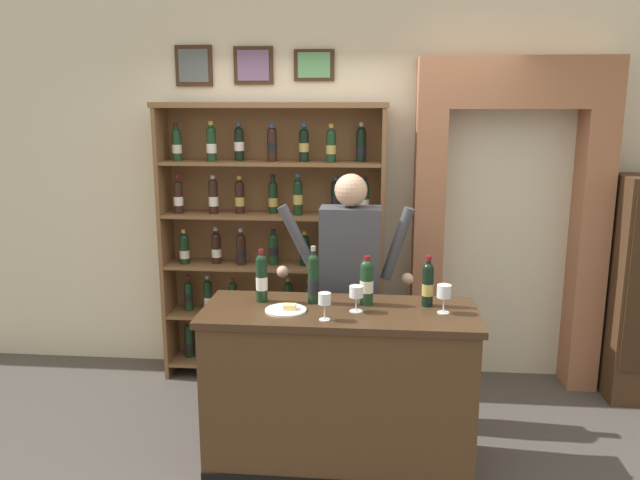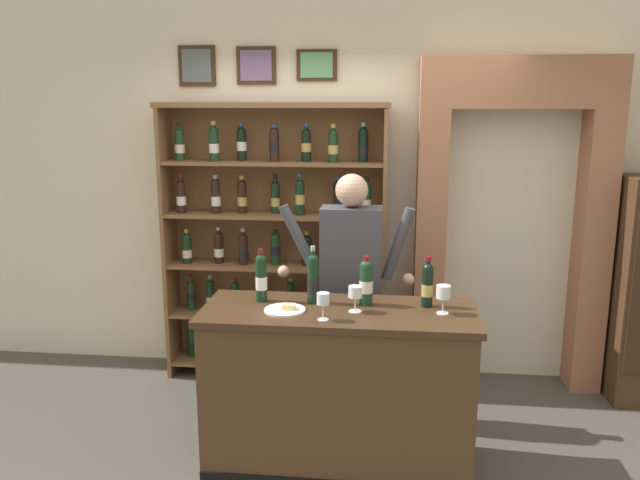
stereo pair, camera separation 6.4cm
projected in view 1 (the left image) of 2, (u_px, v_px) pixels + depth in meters
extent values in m
cube|color=#47423D|center=(327.00, 464.00, 3.86)|extent=(14.00, 14.00, 0.02)
cube|color=beige|center=(344.00, 170.00, 4.99)|extent=(12.00, 0.16, 3.24)
cube|color=#382316|center=(194.00, 66.00, 4.83)|extent=(0.29, 0.02, 0.30)
cube|color=#4E5A5B|center=(193.00, 66.00, 4.82)|extent=(0.23, 0.01, 0.24)
cube|color=#382316|center=(253.00, 65.00, 4.79)|extent=(0.30, 0.02, 0.28)
cube|color=slate|center=(253.00, 65.00, 4.78)|extent=(0.24, 0.01, 0.22)
cube|color=#382316|center=(314.00, 65.00, 4.75)|extent=(0.30, 0.02, 0.23)
cube|color=#559761|center=(314.00, 65.00, 4.74)|extent=(0.24, 0.01, 0.18)
cube|color=brown|center=(167.00, 243.00, 4.93)|extent=(0.03, 0.32, 2.14)
cube|color=brown|center=(382.00, 247.00, 4.78)|extent=(0.03, 0.32, 2.14)
cube|color=brown|center=(276.00, 241.00, 5.00)|extent=(1.70, 0.02, 2.14)
cube|color=brown|center=(274.00, 362.00, 5.06)|extent=(1.64, 0.30, 0.02)
cylinder|color=black|center=(189.00, 343.00, 5.12)|extent=(0.08, 0.08, 0.24)
sphere|color=black|center=(189.00, 328.00, 5.10)|extent=(0.07, 0.07, 0.07)
cylinder|color=black|center=(188.00, 324.00, 5.09)|extent=(0.03, 0.03, 0.08)
cylinder|color=maroon|center=(188.00, 321.00, 5.08)|extent=(0.03, 0.03, 0.03)
cylinder|color=black|center=(190.00, 346.00, 5.13)|extent=(0.08, 0.08, 0.08)
cylinder|color=black|center=(210.00, 344.00, 5.09)|extent=(0.08, 0.08, 0.24)
sphere|color=black|center=(210.00, 329.00, 5.07)|extent=(0.07, 0.07, 0.07)
cylinder|color=black|center=(210.00, 326.00, 5.06)|extent=(0.03, 0.03, 0.07)
cylinder|color=navy|center=(209.00, 323.00, 5.06)|extent=(0.04, 0.04, 0.03)
cylinder|color=black|center=(210.00, 344.00, 5.10)|extent=(0.08, 0.08, 0.08)
cylinder|color=#19381E|center=(239.00, 344.00, 5.08)|extent=(0.08, 0.08, 0.25)
sphere|color=#19381E|center=(239.00, 328.00, 5.06)|extent=(0.07, 0.07, 0.07)
cylinder|color=#19381E|center=(238.00, 325.00, 5.05)|extent=(0.03, 0.03, 0.07)
cylinder|color=black|center=(238.00, 322.00, 5.04)|extent=(0.04, 0.04, 0.03)
cylinder|color=tan|center=(239.00, 347.00, 5.09)|extent=(0.08, 0.08, 0.08)
cylinder|color=black|center=(263.00, 348.00, 5.02)|extent=(0.08, 0.08, 0.23)
sphere|color=black|center=(263.00, 334.00, 5.00)|extent=(0.07, 0.07, 0.07)
cylinder|color=black|center=(263.00, 330.00, 4.99)|extent=(0.03, 0.03, 0.08)
cylinder|color=#B79338|center=(263.00, 326.00, 4.98)|extent=(0.03, 0.03, 0.03)
cylinder|color=beige|center=(263.00, 349.00, 5.02)|extent=(0.08, 0.08, 0.07)
cylinder|color=black|center=(285.00, 345.00, 5.06)|extent=(0.08, 0.08, 0.25)
sphere|color=black|center=(285.00, 329.00, 5.03)|extent=(0.07, 0.07, 0.07)
cylinder|color=black|center=(285.00, 325.00, 5.03)|extent=(0.03, 0.03, 0.08)
cylinder|color=#B79338|center=(285.00, 321.00, 5.02)|extent=(0.04, 0.04, 0.03)
cylinder|color=black|center=(285.00, 346.00, 5.06)|extent=(0.08, 0.08, 0.08)
cylinder|color=black|center=(313.00, 346.00, 5.04)|extent=(0.08, 0.08, 0.25)
sphere|color=black|center=(313.00, 331.00, 5.01)|extent=(0.07, 0.07, 0.07)
cylinder|color=black|center=(313.00, 328.00, 5.01)|extent=(0.04, 0.04, 0.06)
cylinder|color=navy|center=(313.00, 325.00, 5.00)|extent=(0.04, 0.04, 0.03)
cylinder|color=black|center=(313.00, 347.00, 5.04)|extent=(0.08, 0.08, 0.08)
cylinder|color=black|center=(339.00, 350.00, 4.99)|extent=(0.08, 0.08, 0.23)
sphere|color=black|center=(339.00, 335.00, 4.96)|extent=(0.07, 0.07, 0.07)
cylinder|color=black|center=(339.00, 333.00, 4.96)|extent=(0.03, 0.03, 0.06)
cylinder|color=navy|center=(339.00, 331.00, 4.95)|extent=(0.03, 0.03, 0.03)
cylinder|color=silver|center=(339.00, 353.00, 4.99)|extent=(0.08, 0.08, 0.07)
cylinder|color=black|center=(365.00, 349.00, 4.97)|extent=(0.08, 0.08, 0.25)
sphere|color=black|center=(365.00, 334.00, 4.94)|extent=(0.07, 0.07, 0.07)
cylinder|color=black|center=(365.00, 331.00, 4.93)|extent=(0.03, 0.03, 0.06)
cylinder|color=#99999E|center=(366.00, 328.00, 4.93)|extent=(0.04, 0.04, 0.03)
cylinder|color=silver|center=(365.00, 350.00, 4.97)|extent=(0.08, 0.08, 0.08)
cube|color=brown|center=(274.00, 315.00, 4.98)|extent=(1.64, 0.30, 0.02)
cylinder|color=#19381E|center=(189.00, 298.00, 5.04)|extent=(0.07, 0.07, 0.20)
sphere|color=#19381E|center=(188.00, 286.00, 5.01)|extent=(0.06, 0.06, 0.06)
cylinder|color=#19381E|center=(188.00, 281.00, 5.01)|extent=(0.03, 0.03, 0.08)
cylinder|color=maroon|center=(188.00, 277.00, 5.00)|extent=(0.03, 0.03, 0.03)
cylinder|color=black|center=(189.00, 297.00, 5.03)|extent=(0.07, 0.07, 0.06)
cylinder|color=black|center=(208.00, 298.00, 5.02)|extent=(0.07, 0.07, 0.21)
sphere|color=black|center=(208.00, 284.00, 5.00)|extent=(0.06, 0.06, 0.06)
cylinder|color=black|center=(207.00, 280.00, 4.99)|extent=(0.03, 0.03, 0.07)
cylinder|color=#99999E|center=(207.00, 277.00, 4.99)|extent=(0.03, 0.03, 0.03)
cylinder|color=silver|center=(208.00, 301.00, 5.03)|extent=(0.07, 0.07, 0.07)
cylinder|color=black|center=(233.00, 299.00, 4.99)|extent=(0.07, 0.07, 0.21)
sphere|color=black|center=(233.00, 286.00, 4.97)|extent=(0.06, 0.06, 0.06)
cylinder|color=black|center=(233.00, 283.00, 4.96)|extent=(0.02, 0.02, 0.06)
cylinder|color=maroon|center=(233.00, 280.00, 4.96)|extent=(0.03, 0.03, 0.03)
cylinder|color=silver|center=(233.00, 301.00, 5.00)|extent=(0.07, 0.07, 0.07)
cylinder|color=black|center=(259.00, 300.00, 4.98)|extent=(0.07, 0.07, 0.20)
sphere|color=black|center=(259.00, 288.00, 4.96)|extent=(0.06, 0.06, 0.06)
cylinder|color=black|center=(259.00, 284.00, 4.95)|extent=(0.02, 0.02, 0.07)
cylinder|color=maroon|center=(259.00, 281.00, 4.94)|extent=(0.03, 0.03, 0.03)
cylinder|color=tan|center=(259.00, 301.00, 4.98)|extent=(0.07, 0.07, 0.06)
cylinder|color=black|center=(288.00, 300.00, 4.98)|extent=(0.07, 0.07, 0.21)
sphere|color=black|center=(288.00, 286.00, 4.95)|extent=(0.06, 0.06, 0.06)
cylinder|color=black|center=(288.00, 282.00, 4.95)|extent=(0.02, 0.02, 0.07)
cylinder|color=#B79338|center=(288.00, 280.00, 4.94)|extent=(0.03, 0.03, 0.03)
cylinder|color=black|center=(288.00, 301.00, 4.98)|extent=(0.07, 0.07, 0.07)
cylinder|color=#19381E|center=(309.00, 301.00, 4.95)|extent=(0.07, 0.07, 0.20)
sphere|color=#19381E|center=(309.00, 289.00, 4.93)|extent=(0.06, 0.06, 0.06)
cylinder|color=#19381E|center=(309.00, 285.00, 4.93)|extent=(0.03, 0.03, 0.07)
cylinder|color=#B79338|center=(309.00, 282.00, 4.92)|extent=(0.03, 0.03, 0.03)
cylinder|color=black|center=(309.00, 302.00, 4.95)|extent=(0.07, 0.07, 0.06)
cylinder|color=#19381E|center=(336.00, 304.00, 4.89)|extent=(0.07, 0.07, 0.21)
sphere|color=#19381E|center=(336.00, 290.00, 4.86)|extent=(0.06, 0.06, 0.06)
cylinder|color=#19381E|center=(336.00, 287.00, 4.86)|extent=(0.03, 0.03, 0.06)
cylinder|color=maroon|center=(336.00, 284.00, 4.85)|extent=(0.03, 0.03, 0.03)
cylinder|color=beige|center=(336.00, 307.00, 4.89)|extent=(0.07, 0.07, 0.07)
cylinder|color=black|center=(365.00, 305.00, 4.85)|extent=(0.07, 0.07, 0.20)
sphere|color=black|center=(366.00, 292.00, 4.83)|extent=(0.06, 0.06, 0.06)
cylinder|color=black|center=(366.00, 288.00, 4.82)|extent=(0.03, 0.03, 0.07)
cylinder|color=#99999E|center=(366.00, 285.00, 4.82)|extent=(0.03, 0.03, 0.03)
cylinder|color=black|center=(365.00, 305.00, 4.85)|extent=(0.07, 0.07, 0.07)
cube|color=brown|center=(273.00, 266.00, 4.89)|extent=(1.64, 0.30, 0.02)
cylinder|color=black|center=(184.00, 251.00, 4.90)|extent=(0.07, 0.07, 0.20)
sphere|color=black|center=(184.00, 238.00, 4.88)|extent=(0.07, 0.07, 0.07)
cylinder|color=black|center=(184.00, 234.00, 4.87)|extent=(0.03, 0.03, 0.07)
cylinder|color=#B79338|center=(183.00, 231.00, 4.86)|extent=(0.03, 0.03, 0.03)
cylinder|color=beige|center=(185.00, 254.00, 4.90)|extent=(0.07, 0.07, 0.06)
cylinder|color=black|center=(216.00, 250.00, 4.91)|extent=(0.07, 0.07, 0.20)
sphere|color=black|center=(216.00, 237.00, 4.89)|extent=(0.07, 0.07, 0.07)
cylinder|color=black|center=(216.00, 233.00, 4.88)|extent=(0.03, 0.03, 0.08)
cylinder|color=#99999E|center=(216.00, 229.00, 4.88)|extent=(0.03, 0.03, 0.03)
cylinder|color=silver|center=(217.00, 253.00, 4.92)|extent=(0.07, 0.07, 0.07)
cylinder|color=black|center=(241.00, 252.00, 4.87)|extent=(0.07, 0.07, 0.20)
sphere|color=black|center=(241.00, 238.00, 4.84)|extent=(0.07, 0.07, 0.07)
cylinder|color=black|center=(241.00, 234.00, 4.84)|extent=(0.03, 0.03, 0.08)
cylinder|color=#99999E|center=(241.00, 230.00, 4.83)|extent=(0.03, 0.03, 0.03)
cylinder|color=black|center=(241.00, 254.00, 4.87)|extent=(0.07, 0.07, 0.06)
cylinder|color=#19381E|center=(273.00, 251.00, 4.87)|extent=(0.07, 0.07, 0.21)
sphere|color=#19381E|center=(273.00, 238.00, 4.85)|extent=(0.07, 0.07, 0.07)
cylinder|color=#19381E|center=(273.00, 234.00, 4.84)|extent=(0.03, 0.03, 0.07)
cylinder|color=black|center=(273.00, 231.00, 4.83)|extent=(0.03, 0.03, 0.03)
cylinder|color=black|center=(273.00, 251.00, 4.87)|extent=(0.07, 0.07, 0.07)
cylinder|color=black|center=(305.00, 253.00, 4.85)|extent=(0.07, 0.07, 0.19)
sphere|color=black|center=(305.00, 240.00, 4.83)|extent=(0.07, 0.07, 0.07)
cylinder|color=black|center=(305.00, 236.00, 4.82)|extent=(0.03, 0.03, 0.07)
cylinder|color=#B79338|center=(305.00, 233.00, 4.82)|extent=(0.03, 0.03, 0.03)
cylinder|color=black|center=(305.00, 255.00, 4.85)|extent=(0.07, 0.07, 0.06)
cylinder|color=black|center=(333.00, 252.00, 4.86)|extent=(0.07, 0.07, 0.19)
sphere|color=black|center=(333.00, 239.00, 4.84)|extent=(0.07, 0.07, 0.07)
cylinder|color=black|center=(333.00, 235.00, 4.83)|extent=(0.03, 0.03, 0.08)
cylinder|color=navy|center=(333.00, 231.00, 4.83)|extent=(0.03, 0.03, 0.03)
cylinder|color=tan|center=(333.00, 255.00, 4.87)|extent=(0.07, 0.07, 0.06)
cylinder|color=black|center=(365.00, 254.00, 4.79)|extent=(0.07, 0.07, 0.21)
sphere|color=black|center=(365.00, 239.00, 4.77)|extent=(0.07, 0.07, 0.07)
cylinder|color=black|center=(365.00, 236.00, 4.76)|extent=(0.03, 0.03, 0.07)
cylinder|color=navy|center=(365.00, 233.00, 4.76)|extent=(0.04, 0.04, 0.03)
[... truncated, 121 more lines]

